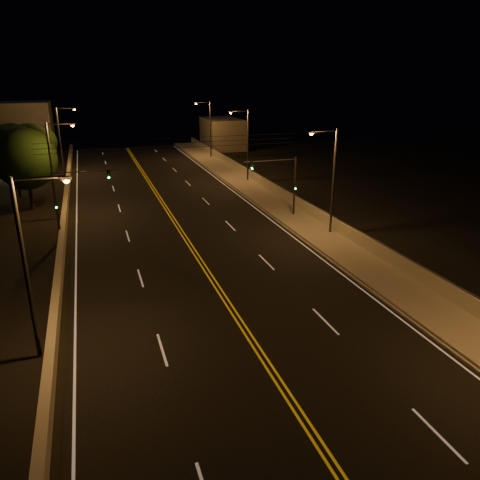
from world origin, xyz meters
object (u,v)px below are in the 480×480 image
object	(u,v)px
streetlight_5	(55,164)
streetlight_4	(31,257)
streetlight_1	(331,175)
tree_1	(13,151)
traffic_signal_right	(284,180)
tree_0	(26,159)
streetlight_2	(246,141)
tree_2	(31,145)
streetlight_3	(209,126)
traffic_signal_left	(69,196)
tree_3	(40,142)
streetlight_6	(62,137)

from	to	relation	value
streetlight_5	streetlight_4	bearing A→B (deg)	-90.00
streetlight_1	tree_1	xyz separation A→B (m)	(-26.05, 22.29, -0.11)
traffic_signal_right	tree_0	world-z (taller)	tree_0
streetlight_2	streetlight_5	distance (m)	23.34
streetlight_1	streetlight_5	xyz separation A→B (m)	(-21.43, 12.14, 0.00)
streetlight_1	streetlight_4	xyz separation A→B (m)	(-21.43, -11.73, 0.00)
tree_2	streetlight_3	bearing A→B (deg)	20.27
streetlight_1	traffic_signal_left	xyz separation A→B (m)	(-20.27, 5.70, -1.45)
streetlight_2	streetlight_3	distance (m)	18.07
streetlight_5	traffic_signal_right	size ratio (longest dim) A/B	1.54
streetlight_2	tree_2	world-z (taller)	streetlight_2
streetlight_2	traffic_signal_left	xyz separation A→B (m)	(-20.27, -15.71, -1.45)
streetlight_4	tree_2	xyz separation A→B (m)	(-3.64, 41.96, -0.58)
streetlight_2	tree_3	xyz separation A→B (m)	(-24.58, 15.48, -1.14)
streetlight_2	streetlight_3	bearing A→B (deg)	90.00
traffic_signal_left	tree_0	world-z (taller)	tree_0
streetlight_5	tree_2	world-z (taller)	streetlight_5
streetlight_4	streetlight_5	distance (m)	23.87
tree_0	tree_1	distance (m)	6.28
tree_2	tree_3	world-z (taller)	tree_2
streetlight_4	traffic_signal_left	distance (m)	17.52
streetlight_5	tree_3	bearing A→B (deg)	97.26
streetlight_6	tree_2	distance (m)	4.50
streetlight_3	tree_1	xyz separation A→B (m)	(-26.05, -17.19, -0.11)
streetlight_1	traffic_signal_right	distance (m)	6.08
streetlight_2	traffic_signal_left	world-z (taller)	streetlight_2
streetlight_5	traffic_signal_left	world-z (taller)	streetlight_5
streetlight_3	tree_3	distance (m)	24.74
traffic_signal_left	tree_1	distance (m)	17.62
streetlight_5	streetlight_1	bearing A→B (deg)	-29.54
streetlight_2	streetlight_6	distance (m)	24.27
streetlight_3	streetlight_5	distance (m)	34.73
streetlight_1	traffic_signal_left	world-z (taller)	streetlight_1
streetlight_6	tree_1	size ratio (longest dim) A/B	1.11
tree_1	tree_3	size ratio (longest dim) A/B	1.26
traffic_signal_left	tree_3	bearing A→B (deg)	97.86
streetlight_1	tree_2	bearing A→B (deg)	129.66
streetlight_6	traffic_signal_right	world-z (taller)	streetlight_6
traffic_signal_right	tree_2	xyz separation A→B (m)	(-23.51, 24.53, 0.88)
streetlight_2	traffic_signal_left	distance (m)	25.69
streetlight_6	tree_2	bearing A→B (deg)	-144.55
tree_2	tree_0	bearing A→B (deg)	-86.70
streetlight_4	streetlight_6	bearing A→B (deg)	90.00
streetlight_4	tree_1	distance (m)	34.33
streetlight_4	tree_0	distance (m)	28.14
tree_1	tree_3	distance (m)	14.71
streetlight_2	streetlight_5	bearing A→B (deg)	-156.62
traffic_signal_left	tree_3	distance (m)	31.49
traffic_signal_right	tree_3	distance (m)	38.77
tree_0	streetlight_1	bearing A→B (deg)	-33.85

